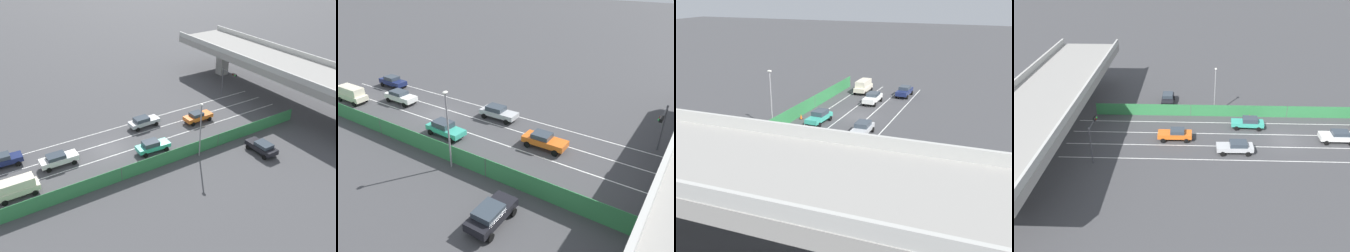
% 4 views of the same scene
% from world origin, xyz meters
% --- Properties ---
extents(ground_plane, '(300.00, 300.00, 0.00)m').
position_xyz_m(ground_plane, '(0.00, 0.00, 0.00)').
color(ground_plane, '#424244').
extents(lane_line_left_edge, '(0.14, 47.10, 0.01)m').
position_xyz_m(lane_line_left_edge, '(-4.94, 5.55, 0.00)').
color(lane_line_left_edge, silver).
rests_on(lane_line_left_edge, ground).
extents(lane_line_mid_left, '(0.14, 47.10, 0.01)m').
position_xyz_m(lane_line_mid_left, '(-1.65, 5.55, 0.00)').
color(lane_line_mid_left, silver).
rests_on(lane_line_mid_left, ground).
extents(lane_line_mid_right, '(0.14, 47.10, 0.01)m').
position_xyz_m(lane_line_mid_right, '(1.65, 5.55, 0.00)').
color(lane_line_mid_right, silver).
rests_on(lane_line_mid_right, ground).
extents(lane_line_right_edge, '(0.14, 47.10, 0.01)m').
position_xyz_m(lane_line_right_edge, '(4.94, 5.55, 0.00)').
color(lane_line_right_edge, silver).
rests_on(lane_line_right_edge, ground).
extents(green_fence, '(0.10, 43.20, 1.83)m').
position_xyz_m(green_fence, '(7.08, 5.55, 0.92)').
color(green_fence, '#338447').
rests_on(green_fence, ground).
extents(car_hatchback_white, '(2.01, 4.67, 1.61)m').
position_xyz_m(car_hatchback_white, '(-0.01, -6.84, 0.91)').
color(car_hatchback_white, silver).
rests_on(car_hatchback_white, ground).
extents(car_sedan_navy, '(2.07, 4.56, 1.65)m').
position_xyz_m(car_sedan_navy, '(-3.45, -12.70, 0.91)').
color(car_sedan_navy, navy).
rests_on(car_sedan_navy, ground).
extents(car_taxi_orange, '(2.03, 4.56, 1.56)m').
position_xyz_m(car_taxi_orange, '(-0.15, 14.70, 0.87)').
color(car_taxi_orange, orange).
rests_on(car_taxi_orange, ground).
extents(car_taxi_teal, '(2.13, 4.62, 1.63)m').
position_xyz_m(car_taxi_teal, '(3.50, 4.57, 0.90)').
color(car_taxi_teal, teal).
rests_on(car_taxi_teal, ground).
extents(car_sedan_silver, '(2.08, 4.67, 1.57)m').
position_xyz_m(car_sedan_silver, '(-3.14, 6.92, 0.88)').
color(car_sedan_silver, '#B7BABC').
rests_on(car_sedan_silver, ground).
extents(car_van_cream, '(2.02, 4.67, 2.13)m').
position_xyz_m(car_van_cream, '(3.42, -12.50, 1.21)').
color(car_van_cream, beige).
rests_on(car_van_cream, ground).
extents(parked_sedan_dark, '(4.34, 2.09, 1.59)m').
position_xyz_m(parked_sedan_dark, '(11.43, 16.51, 0.90)').
color(parked_sedan_dark, black).
rests_on(parked_sedan_dark, ground).
extents(traffic_light, '(3.45, 0.40, 4.89)m').
position_xyz_m(traffic_light, '(-4.90, 24.40, 3.51)').
color(traffic_light, '#47474C').
rests_on(traffic_light, ground).
extents(street_lamp, '(0.60, 0.36, 7.44)m').
position_xyz_m(street_lamp, '(7.63, 9.21, 4.49)').
color(street_lamp, gray).
rests_on(street_lamp, ground).
extents(traffic_cone, '(0.47, 0.47, 0.67)m').
position_xyz_m(traffic_cone, '(6.47, 3.94, 0.31)').
color(traffic_cone, orange).
rests_on(traffic_cone, ground).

